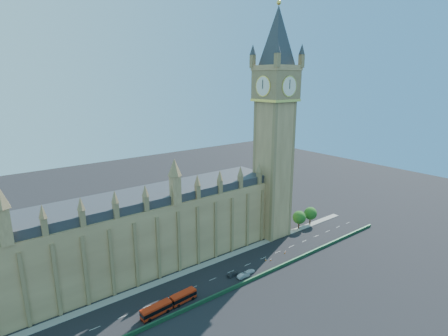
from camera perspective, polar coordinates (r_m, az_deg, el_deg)
ground at (r=127.76m, az=-0.34°, el=-17.12°), size 400.00×400.00×0.00m
palace_westminster at (r=127.69m, az=-15.70°, el=-10.67°), size 120.00×20.00×28.00m
elizabeth_tower at (r=145.43m, az=8.34°, el=9.37°), size 20.59×20.59×105.00m
bridge_parapet at (r=121.49m, az=2.37°, el=-18.61°), size 160.00×0.60×1.20m
kerb_north at (r=134.36m, az=-2.89°, el=-15.40°), size 160.00×3.00×0.16m
tree_east_near at (r=164.58m, az=12.21°, el=-7.81°), size 6.00×6.00×8.50m
tree_east_far at (r=170.42m, az=13.96°, el=-7.14°), size 6.00×6.00×8.50m
red_bus at (r=112.75m, az=-8.90°, el=-21.04°), size 18.54×4.05×3.13m
car_grey at (r=127.05m, az=1.39°, el=-16.95°), size 4.27×1.98×1.41m
car_silver at (r=126.29m, az=3.20°, el=-17.12°), size 4.88×1.78×1.60m
car_white at (r=129.04m, az=4.23°, el=-16.49°), size 4.45×1.95×1.27m
cone_a at (r=144.52m, az=10.00°, el=-13.25°), size 0.50×0.50×0.64m
cone_b at (r=137.67m, az=7.65°, el=-14.60°), size 0.53×0.53×0.77m
cone_c at (r=143.45m, az=9.92°, el=-13.44°), size 0.59×0.59×0.76m
cone_d at (r=137.50m, az=6.82°, el=-14.60°), size 0.66×0.66×0.80m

